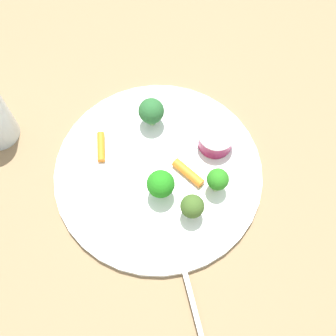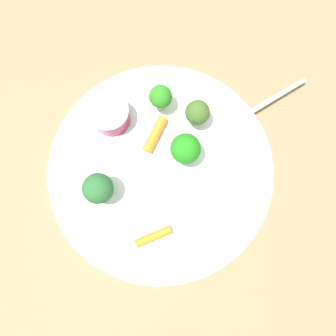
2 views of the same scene
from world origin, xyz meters
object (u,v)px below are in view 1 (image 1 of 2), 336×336
object	(u,v)px
broccoli_floret_2	(151,111)
sauce_cup	(216,139)
broccoli_floret_3	(218,180)
carrot_stick_0	(188,173)
broccoli_floret_1	(192,206)
broccoli_floret_0	(161,184)
fork	(186,276)
plate	(158,172)
carrot_stick_1	(101,147)

from	to	relation	value
broccoli_floret_2	sauce_cup	bearing A→B (deg)	-103.96
broccoli_floret_2	broccoli_floret_3	xyz separation A→B (m)	(-0.10, -0.11, -0.00)
broccoli_floret_3	carrot_stick_0	world-z (taller)	broccoli_floret_3
broccoli_floret_2	broccoli_floret_1	bearing A→B (deg)	-150.75
broccoli_floret_0	carrot_stick_0	xyz separation A→B (m)	(0.04, -0.04, -0.03)
broccoli_floret_0	broccoli_floret_3	distance (m)	0.08
broccoli_floret_0	broccoli_floret_2	size ratio (longest dim) A/B	1.03
carrot_stick_0	fork	world-z (taller)	carrot_stick_0
broccoli_floret_0	carrot_stick_0	size ratio (longest dim) A/B	1.02
broccoli_floret_1	broccoli_floret_0	bearing A→B (deg)	62.05
plate	carrot_stick_0	bearing A→B (deg)	-90.24
broccoli_floret_0	carrot_stick_0	distance (m)	0.06
broccoli_floret_2	broccoli_floret_3	world-z (taller)	broccoli_floret_2
carrot_stick_0	carrot_stick_1	bearing A→B (deg)	79.73
broccoli_floret_2	carrot_stick_0	size ratio (longest dim) A/B	0.99
broccoli_floret_0	carrot_stick_1	size ratio (longest dim) A/B	1.13
broccoli_floret_0	broccoli_floret_1	world-z (taller)	broccoli_floret_0
broccoli_floret_1	fork	xyz separation A→B (m)	(-0.09, -0.00, -0.03)
plate	fork	distance (m)	0.16
broccoli_floret_2	carrot_stick_1	world-z (taller)	broccoli_floret_2
broccoli_floret_3	broccoli_floret_1	bearing A→B (deg)	145.51
carrot_stick_0	broccoli_floret_2	bearing A→B (deg)	39.31
broccoli_floret_1	broccoli_floret_3	world-z (taller)	same
broccoli_floret_1	fork	bearing A→B (deg)	-177.86
broccoli_floret_0	fork	size ratio (longest dim) A/B	0.33
broccoli_floret_0	broccoli_floret_1	distance (m)	0.05
sauce_cup	broccoli_floret_2	size ratio (longest dim) A/B	1.03
sauce_cup	fork	bearing A→B (deg)	174.73
broccoli_floret_1	broccoli_floret_2	distance (m)	0.17
carrot_stick_0	broccoli_floret_0	bearing A→B (deg)	134.47
sauce_cup	broccoli_floret_0	distance (m)	0.12
broccoli_floret_3	carrot_stick_1	world-z (taller)	broccoli_floret_3
broccoli_floret_1	carrot_stick_1	size ratio (longest dim) A/B	1.00
plate	broccoli_floret_1	world-z (taller)	broccoli_floret_1
broccoli_floret_2	carrot_stick_1	bearing A→B (deg)	129.70
carrot_stick_0	fork	distance (m)	0.15
carrot_stick_0	broccoli_floret_1	bearing A→B (deg)	-168.46
plate	broccoli_floret_2	size ratio (longest dim) A/B	5.90
sauce_cup	carrot_stick_1	world-z (taller)	sauce_cup
sauce_cup	broccoli_floret_2	bearing A→B (deg)	76.04
sauce_cup	broccoli_floret_1	distance (m)	0.12
fork	plate	bearing A→B (deg)	22.03
sauce_cup	fork	size ratio (longest dim) A/B	0.33
broccoli_floret_0	carrot_stick_1	xyz separation A→B (m)	(0.06, 0.10, -0.03)
carrot_stick_0	carrot_stick_1	size ratio (longest dim) A/B	1.11
plate	broccoli_floret_3	bearing A→B (deg)	-99.94
fork	broccoli_floret_3	bearing A→B (deg)	-11.56
broccoli_floret_1	broccoli_floret_3	bearing A→B (deg)	-34.49
sauce_cup	broccoli_floret_3	xyz separation A→B (m)	(-0.07, -0.01, 0.01)
broccoli_floret_2	plate	bearing A→B (deg)	-164.65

